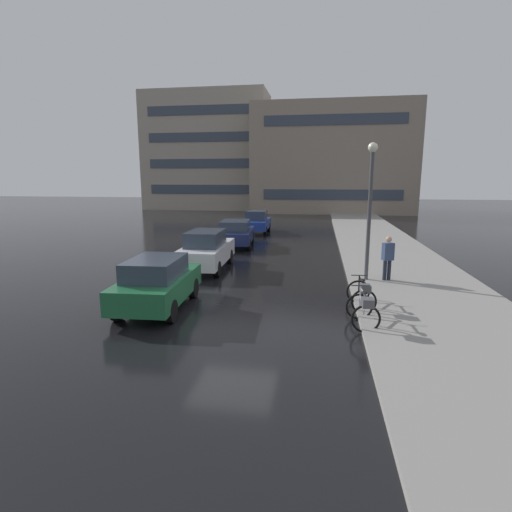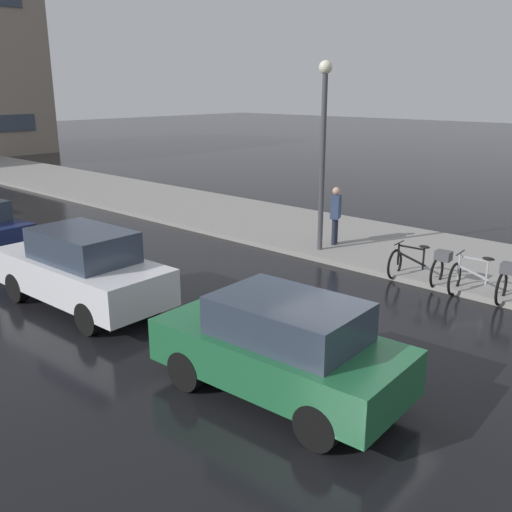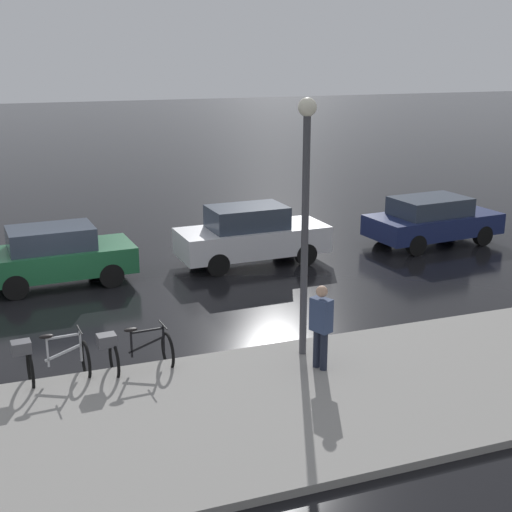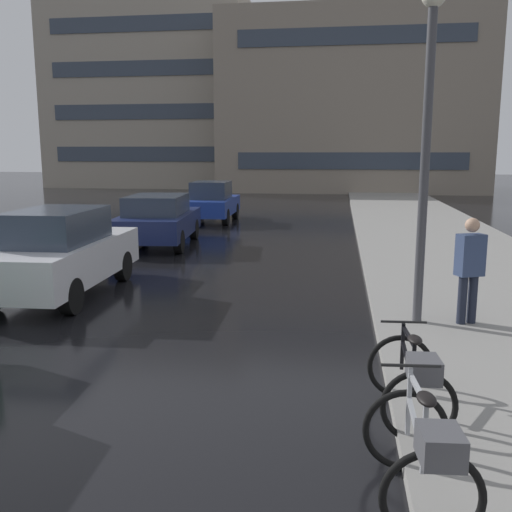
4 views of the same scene
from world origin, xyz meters
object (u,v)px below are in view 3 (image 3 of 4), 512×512
at_px(bicycle_nearest, 51,360).
at_px(streetlamp, 305,203).
at_px(bicycle_second, 134,351).
at_px(car_navy, 432,220).
at_px(pedestrian, 321,325).
at_px(car_white, 251,235).
at_px(car_green, 57,255).

height_order(bicycle_nearest, streetlamp, streetlamp).
distance_m(bicycle_nearest, bicycle_second, 1.52).
relative_size(bicycle_nearest, bicycle_second, 0.97).
xyz_separation_m(bicycle_nearest, bicycle_second, (0.11, 1.52, -0.01)).
height_order(bicycle_second, streetlamp, streetlamp).
distance_m(car_navy, streetlamp, 10.21).
bearing_deg(pedestrian, streetlamp, -177.99).
relative_size(car_white, car_navy, 1.00).
distance_m(bicycle_second, car_green, 6.15).
relative_size(bicycle_second, pedestrian, 0.78).
bearing_deg(bicycle_second, car_navy, 119.78).
bearing_deg(car_navy, pedestrian, -45.14).
relative_size(car_navy, streetlamp, 0.85).
height_order(bicycle_nearest, car_white, car_white).
bearing_deg(streetlamp, car_green, -148.05).
distance_m(car_green, streetlamp, 8.10).
distance_m(car_white, streetlamp, 7.13).
height_order(bicycle_second, car_green, car_green).
xyz_separation_m(car_green, car_white, (-0.03, 5.42, 0.04)).
relative_size(car_navy, pedestrian, 2.43).
bearing_deg(car_green, car_white, 90.31).
height_order(car_white, car_navy, car_white).
bearing_deg(car_white, bicycle_nearest, -45.51).
height_order(bicycle_nearest, car_navy, car_navy).
height_order(bicycle_second, car_navy, car_navy).
distance_m(bicycle_second, streetlamp, 4.28).
bearing_deg(car_navy, car_green, -89.84).
bearing_deg(car_green, pedestrian, 29.39).
height_order(bicycle_second, car_white, car_white).
distance_m(car_navy, pedestrian, 10.42).
relative_size(bicycle_second, car_navy, 0.32).
height_order(car_green, car_navy, car_green).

